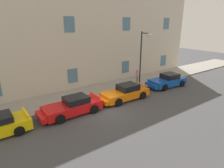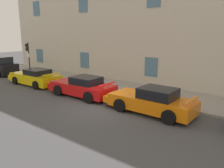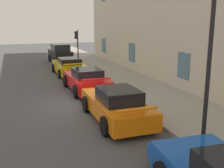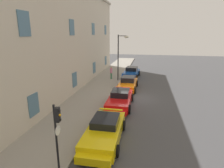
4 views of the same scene
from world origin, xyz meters
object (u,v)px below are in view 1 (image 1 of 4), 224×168
(sportscar_yellow_flank, at_px, (71,107))
(street_lamp, at_px, (144,50))
(pedestrian_admiring, at_px, (137,76))
(sportscar_white_middle, at_px, (124,93))
(sportscar_tail_end, at_px, (166,81))

(sportscar_yellow_flank, bearing_deg, street_lamp, 7.68)
(street_lamp, relative_size, pedestrian_admiring, 3.45)
(sportscar_yellow_flank, xyz_separation_m, sportscar_white_middle, (5.31, -0.09, 0.01))
(sportscar_tail_end, relative_size, pedestrian_admiring, 2.82)
(sportscar_tail_end, distance_m, street_lamp, 4.67)
(sportscar_white_middle, bearing_deg, pedestrian_admiring, 33.03)
(street_lamp, bearing_deg, sportscar_yellow_flank, -172.32)
(street_lamp, bearing_deg, pedestrian_admiring, 68.42)
(sportscar_yellow_flank, distance_m, pedestrian_admiring, 9.91)
(sportscar_white_middle, xyz_separation_m, sportscar_tail_end, (6.42, 0.20, -0.00))
(sportscar_yellow_flank, bearing_deg, sportscar_tail_end, 0.53)
(sportscar_white_middle, height_order, street_lamp, street_lamp)
(sportscar_white_middle, distance_m, sportscar_tail_end, 6.42)
(street_lamp, distance_m, pedestrian_admiring, 3.55)
(sportscar_yellow_flank, bearing_deg, pedestrian_admiring, 15.54)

